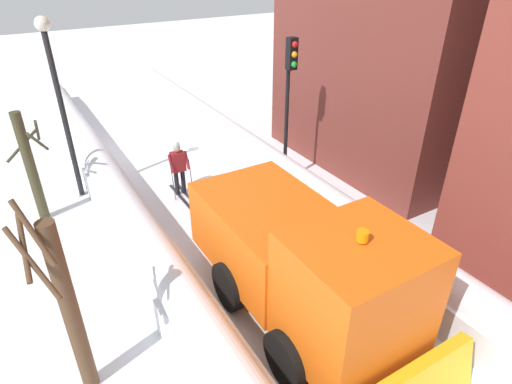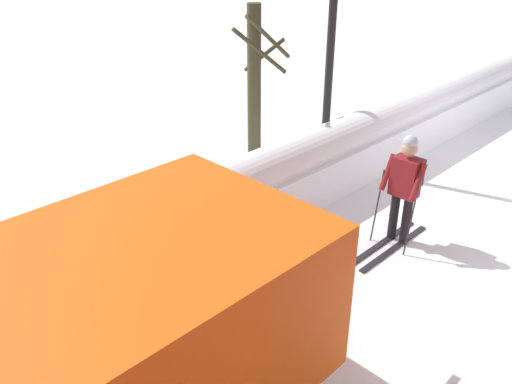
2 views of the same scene
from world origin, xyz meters
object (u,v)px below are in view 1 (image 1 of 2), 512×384
object	(u,v)px
street_lamp	(58,91)
bare_tree_mid	(68,309)
traffic_light_pole	(290,86)
skier	(178,165)
plow_truck	(304,264)
bare_tree_near	(31,166)

from	to	relation	value
street_lamp	bare_tree_mid	world-z (taller)	street_lamp
traffic_light_pole	street_lamp	bearing A→B (deg)	-23.76
street_lamp	skier	bearing A→B (deg)	150.23
plow_truck	traffic_light_pole	world-z (taller)	traffic_light_pole
bare_tree_near	plow_truck	bearing A→B (deg)	120.45
street_lamp	bare_tree_near	world-z (taller)	street_lamp
plow_truck	bare_tree_mid	distance (m)	4.30
traffic_light_pole	skier	bearing A→B (deg)	-18.32
skier	street_lamp	bearing A→B (deg)	-29.77
traffic_light_pole	bare_tree_mid	xyz separation A→B (m)	(7.39, 4.54, -1.39)
bare_tree_near	bare_tree_mid	distance (m)	6.35
traffic_light_pole	street_lamp	distance (m)	6.65
plow_truck	bare_tree_near	size ratio (longest dim) A/B	1.85
traffic_light_pole	bare_tree_near	bearing A→B (deg)	-13.96
plow_truck	traffic_light_pole	distance (m)	6.34
skier	bare_tree_near	xyz separation A→B (m)	(3.95, -0.71, 0.69)
bare_tree_mid	street_lamp	bearing A→B (deg)	-100.26
street_lamp	bare_tree_mid	xyz separation A→B (m)	(1.31, 7.21, -1.50)
skier	street_lamp	distance (m)	3.97
skier	street_lamp	xyz separation A→B (m)	(2.75, -1.58, 2.38)
plow_truck	bare_tree_near	bearing A→B (deg)	-59.55
traffic_light_pole	street_lamp	world-z (taller)	street_lamp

